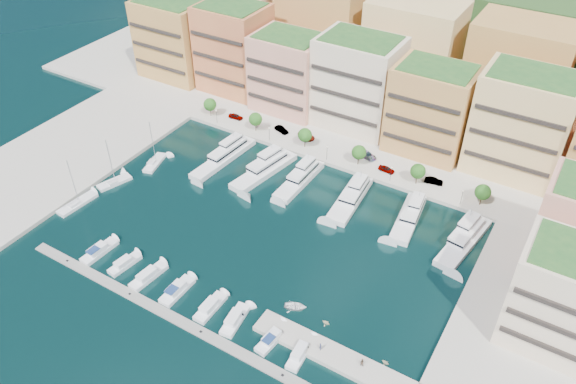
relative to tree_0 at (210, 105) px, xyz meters
name	(u,v)px	position (x,y,z in m)	size (l,w,h in m)	color
ground	(262,230)	(40.00, -33.50, -4.74)	(400.00, 400.00, 0.00)	black
north_quay	(374,112)	(40.00, 28.50, -4.74)	(220.00, 64.00, 2.00)	#9E998E
east_quay	(536,381)	(102.00, -41.50, -4.74)	(34.00, 76.00, 2.00)	#9E998E
west_quay	(49,166)	(-22.00, -41.50, -4.74)	(34.00, 76.00, 2.00)	#9E998E
hillside	(430,55)	(40.00, 76.50, -4.74)	(240.00, 40.00, 58.00)	#233917
south_pontoon	(164,313)	(37.00, -63.50, -4.74)	(72.00, 2.20, 0.35)	gray
finger_pier	(334,358)	(70.00, -55.50, -4.74)	(32.00, 5.00, 2.00)	#9E998E
apartment_0	(174,39)	(-26.00, 16.49, 8.57)	(22.00, 16.50, 24.80)	#BB8844
apartment_1	(234,48)	(-4.00, 18.49, 9.57)	(20.00, 16.50, 26.80)	#CF7E45
apartment_2	(289,73)	(17.00, 16.49, 7.57)	(20.00, 15.50, 22.80)	tan
apartment_3	(358,83)	(38.00, 18.49, 9.07)	(22.00, 16.50, 25.80)	beige
apartment_4	(431,109)	(60.00, 16.49, 8.07)	(20.00, 15.50, 23.80)	#B57544
apartment_5	(521,124)	(82.00, 18.49, 9.57)	(22.00, 16.50, 26.80)	#E3B678
apartment_east_b	(566,299)	(102.00, -31.51, 6.57)	(18.00, 14.50, 20.80)	beige
backblock_0	(245,13)	(-15.00, 40.50, 11.26)	(26.00, 18.00, 30.00)	beige
backblock_1	(323,31)	(15.00, 40.50, 11.26)	(26.00, 18.00, 30.00)	#B57544
backblock_2	(412,52)	(45.00, 40.50, 11.26)	(26.00, 18.00, 30.00)	#E3B678
backblock_3	(515,76)	(75.00, 40.50, 11.26)	(26.00, 18.00, 30.00)	#BB8844
tree_0	(210,105)	(0.00, 0.00, 0.00)	(3.80, 3.80, 5.65)	#473323
tree_1	(255,119)	(16.00, 0.00, 0.00)	(3.80, 3.80, 5.65)	#473323
tree_2	(305,135)	(32.00, 0.00, 0.00)	(3.80, 3.80, 5.65)	#473323
tree_3	(359,152)	(48.00, 0.00, 0.00)	(3.80, 3.80, 5.65)	#473323
tree_4	(418,171)	(64.00, 0.00, 0.00)	(3.80, 3.80, 5.65)	#473323
tree_5	(483,192)	(80.00, 0.00, 0.00)	(3.80, 3.80, 5.65)	#473323
lamppost_0	(216,114)	(4.00, -2.30, -0.92)	(0.30, 0.30, 4.20)	black
lamppost_1	(269,132)	(22.00, -2.30, -0.92)	(0.30, 0.30, 4.20)	black
lamppost_2	(327,151)	(40.00, -2.30, -0.92)	(0.30, 0.30, 4.20)	black
lamppost_3	(391,172)	(58.00, -2.30, -0.92)	(0.30, 0.30, 4.20)	black
lamppost_4	(462,195)	(76.00, -2.30, -0.92)	(0.30, 0.30, 4.20)	black
yacht_1	(225,156)	(16.18, -14.92, -3.65)	(5.82, 22.86, 7.30)	silver
yacht_2	(266,168)	(28.49, -14.12, -3.53)	(8.14, 21.49, 7.30)	silver
yacht_3	(301,177)	(38.25, -12.96, -3.53)	(4.57, 18.52, 7.30)	silver
yacht_4	(351,197)	(52.62, -13.29, -3.65)	(6.50, 19.43, 7.30)	silver
yacht_5	(410,215)	(67.28, -12.60, -3.53)	(6.46, 18.07, 7.30)	silver
yacht_6	(465,238)	(80.68, -13.67, -3.53)	(7.37, 20.47, 7.30)	silver
cruiser_1	(99,251)	(13.91, -58.11, -4.17)	(3.19, 8.77, 2.66)	white
cruiser_2	(125,264)	(21.38, -58.08, -4.20)	(3.32, 7.69, 2.55)	white
cruiser_3	(148,276)	(28.07, -58.10, -4.20)	(3.44, 8.96, 2.55)	white
cruiser_4	(177,291)	(35.71, -58.11, -4.17)	(2.92, 8.25, 2.66)	white
cruiser_5	(210,307)	(44.08, -58.09, -4.20)	(2.70, 7.93, 2.55)	white
cruiser_6	(235,320)	(49.97, -58.09, -4.20)	(3.65, 8.31, 2.55)	white
cruiser_7	(272,339)	(58.40, -58.10, -4.17)	(3.22, 8.04, 2.66)	white
cruiser_8	(300,353)	(64.42, -58.09, -4.20)	(2.92, 8.14, 2.55)	white
sailboat_1	(114,183)	(-1.47, -38.18, -4.43)	(5.35, 9.08, 13.20)	silver
sailboat_0	(77,204)	(-2.86, -49.01, -4.44)	(3.61, 10.42, 13.20)	silver
sailboat_2	(155,163)	(1.50, -26.48, -4.43)	(4.93, 9.21, 13.20)	silver
tender_0	(296,307)	(58.18, -49.20, -4.29)	(3.13, 4.39, 0.91)	white
tender_1	(326,322)	(65.07, -49.52, -4.32)	(1.39, 1.61, 0.85)	beige
tender_3	(385,362)	(78.29, -51.86, -4.35)	(1.28, 1.48, 0.78)	beige
car_0	(236,116)	(7.25, 2.44, -3.00)	(1.74, 4.33, 1.48)	gray
car_1	(281,130)	(22.56, 3.18, -2.99)	(1.58, 4.54, 1.50)	gray
car_2	(307,136)	(30.23, 4.08, -3.01)	(2.43, 5.27, 1.46)	gray
car_3	(366,154)	(48.41, 4.11, -2.89)	(2.40, 5.91, 1.71)	gray
car_4	(386,169)	(55.62, 0.90, -3.02)	(1.71, 4.25, 1.45)	gray
car_5	(434,181)	(67.71, 2.28, -2.99)	(1.59, 4.55, 1.50)	gray
person_0	(321,346)	(67.27, -55.80, -2.92)	(0.60, 0.39, 1.64)	#242A49
person_1	(362,362)	(75.04, -54.97, -2.89)	(0.83, 0.65, 1.71)	brown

